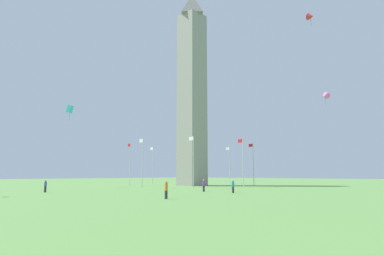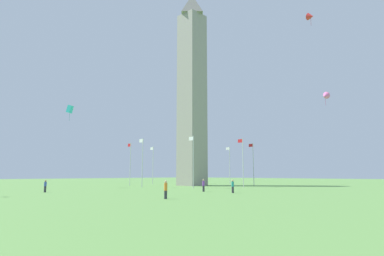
{
  "view_description": "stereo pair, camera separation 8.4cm",
  "coord_description": "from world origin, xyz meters",
  "px_view_note": "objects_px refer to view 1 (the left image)",
  "views": [
    {
      "loc": [
        -47.95,
        49.69,
        2.38
      ],
      "look_at": [
        0.0,
        0.0,
        12.3
      ],
      "focal_mm": 30.18,
      "sensor_mm": 36.0,
      "label": 1
    },
    {
      "loc": [
        -48.01,
        49.63,
        2.38
      ],
      "look_at": [
        0.0,
        0.0,
        12.3
      ],
      "focal_mm": 30.18,
      "sensor_mm": 36.0,
      "label": 2
    }
  ],
  "objects_px": {
    "person_blue_shirt": "(45,186)",
    "person_purple_shirt": "(204,185)",
    "flagpole_e": "(142,160)",
    "flagpole_s": "(243,160)",
    "flagpole_se": "(193,159)",
    "kite_pink_delta": "(325,96)",
    "kite_cyan_box": "(70,109)",
    "kite_red_delta": "(311,17)",
    "flagpole_sw": "(253,162)",
    "person_orange_shirt": "(166,190)",
    "flagpole_w": "(229,164)",
    "obelisk_monument": "(192,86)",
    "flagpole_n": "(153,164)",
    "flagpole_ne": "(130,162)",
    "person_teal_shirt": "(233,186)",
    "flagpole_nw": "(191,164)"
  },
  "relations": [
    {
      "from": "flagpole_ne",
      "to": "person_blue_shirt",
      "type": "bearing_deg",
      "value": 120.02
    },
    {
      "from": "flagpole_se",
      "to": "kite_cyan_box",
      "type": "bearing_deg",
      "value": 37.96
    },
    {
      "from": "flagpole_w",
      "to": "flagpole_sw",
      "type": "bearing_deg",
      "value": 157.5
    },
    {
      "from": "person_blue_shirt",
      "to": "person_teal_shirt",
      "type": "height_order",
      "value": "person_teal_shirt"
    },
    {
      "from": "person_orange_shirt",
      "to": "flagpole_sw",
      "type": "bearing_deg",
      "value": 7.68
    },
    {
      "from": "person_blue_shirt",
      "to": "obelisk_monument",
      "type": "bearing_deg",
      "value": -18.14
    },
    {
      "from": "kite_pink_delta",
      "to": "kite_red_delta",
      "type": "distance_m",
      "value": 17.31
    },
    {
      "from": "flagpole_n",
      "to": "flagpole_e",
      "type": "height_order",
      "value": "same"
    },
    {
      "from": "flagpole_w",
      "to": "kite_pink_delta",
      "type": "xyz_separation_m",
      "value": [
        -28.78,
        12.72,
        9.65
      ]
    },
    {
      "from": "kite_cyan_box",
      "to": "flagpole_e",
      "type": "bearing_deg",
      "value": -130.54
    },
    {
      "from": "flagpole_sw",
      "to": "flagpole_nw",
      "type": "bearing_deg",
      "value": -0.0
    },
    {
      "from": "obelisk_monument",
      "to": "flagpole_s",
      "type": "height_order",
      "value": "obelisk_monument"
    },
    {
      "from": "person_teal_shirt",
      "to": "person_orange_shirt",
      "type": "relative_size",
      "value": 0.95
    },
    {
      "from": "person_blue_shirt",
      "to": "person_teal_shirt",
      "type": "distance_m",
      "value": 24.79
    },
    {
      "from": "flagpole_se",
      "to": "person_orange_shirt",
      "type": "distance_m",
      "value": 24.45
    },
    {
      "from": "flagpole_se",
      "to": "flagpole_s",
      "type": "height_order",
      "value": "same"
    },
    {
      "from": "person_teal_shirt",
      "to": "kite_pink_delta",
      "type": "height_order",
      "value": "kite_pink_delta"
    },
    {
      "from": "person_teal_shirt",
      "to": "flagpole_w",
      "type": "bearing_deg",
      "value": -2.18
    },
    {
      "from": "obelisk_monument",
      "to": "person_teal_shirt",
      "type": "distance_m",
      "value": 34.48
    },
    {
      "from": "flagpole_sw",
      "to": "person_orange_shirt",
      "type": "distance_m",
      "value": 40.66
    },
    {
      "from": "person_blue_shirt",
      "to": "person_orange_shirt",
      "type": "relative_size",
      "value": 0.91
    },
    {
      "from": "person_blue_shirt",
      "to": "person_purple_shirt",
      "type": "distance_m",
      "value": 21.18
    },
    {
      "from": "person_purple_shirt",
      "to": "kite_pink_delta",
      "type": "relative_size",
      "value": 0.76
    },
    {
      "from": "flagpole_se",
      "to": "kite_pink_delta",
      "type": "xyz_separation_m",
      "value": [
        -19.49,
        -9.71,
        9.65
      ]
    },
    {
      "from": "obelisk_monument",
      "to": "person_purple_shirt",
      "type": "bearing_deg",
      "value": 137.88
    },
    {
      "from": "flagpole_ne",
      "to": "flagpole_se",
      "type": "xyz_separation_m",
      "value": [
        -18.58,
        0.0,
        0.0
      ]
    },
    {
      "from": "flagpole_e",
      "to": "kite_pink_delta",
      "type": "distance_m",
      "value": 33.24
    },
    {
      "from": "kite_pink_delta",
      "to": "kite_cyan_box",
      "type": "relative_size",
      "value": 0.76
    },
    {
      "from": "flagpole_n",
      "to": "flagpole_s",
      "type": "distance_m",
      "value": 26.27
    },
    {
      "from": "person_blue_shirt",
      "to": "kite_pink_delta",
      "type": "height_order",
      "value": "kite_pink_delta"
    },
    {
      "from": "flagpole_nw",
      "to": "kite_red_delta",
      "type": "height_order",
      "value": "kite_red_delta"
    },
    {
      "from": "flagpole_e",
      "to": "flagpole_s",
      "type": "bearing_deg",
      "value": -135.0
    },
    {
      "from": "person_purple_shirt",
      "to": "flagpole_se",
      "type": "bearing_deg",
      "value": -13.13
    },
    {
      "from": "flagpole_se",
      "to": "kite_cyan_box",
      "type": "distance_m",
      "value": 24.72
    },
    {
      "from": "person_blue_shirt",
      "to": "kite_red_delta",
      "type": "distance_m",
      "value": 52.28
    },
    {
      "from": "flagpole_w",
      "to": "person_purple_shirt",
      "type": "relative_size",
      "value": 5.34
    },
    {
      "from": "obelisk_monument",
      "to": "person_purple_shirt",
      "type": "distance_m",
      "value": 31.63
    },
    {
      "from": "kite_cyan_box",
      "to": "kite_red_delta",
      "type": "xyz_separation_m",
      "value": [
        -33.98,
        -28.44,
        16.57
      ]
    },
    {
      "from": "flagpole_e",
      "to": "flagpole_n",
      "type": "bearing_deg",
      "value": -45.0
    },
    {
      "from": "flagpole_n",
      "to": "person_blue_shirt",
      "type": "height_order",
      "value": "flagpole_n"
    },
    {
      "from": "person_purple_shirt",
      "to": "obelisk_monument",
      "type": "bearing_deg",
      "value": -16.82
    },
    {
      "from": "person_purple_shirt",
      "to": "kite_cyan_box",
      "type": "relative_size",
      "value": 0.57
    },
    {
      "from": "flagpole_ne",
      "to": "flagpole_se",
      "type": "bearing_deg",
      "value": 180.0
    },
    {
      "from": "flagpole_ne",
      "to": "flagpole_sw",
      "type": "height_order",
      "value": "same"
    },
    {
      "from": "person_teal_shirt",
      "to": "person_orange_shirt",
      "type": "bearing_deg",
      "value": 146.0
    },
    {
      "from": "person_orange_shirt",
      "to": "kite_pink_delta",
      "type": "height_order",
      "value": "kite_pink_delta"
    },
    {
      "from": "flagpole_sw",
      "to": "person_purple_shirt",
      "type": "relative_size",
      "value": 5.34
    },
    {
      "from": "flagpole_sw",
      "to": "flagpole_nw",
      "type": "relative_size",
      "value": 1.0
    },
    {
      "from": "flagpole_sw",
      "to": "flagpole_s",
      "type": "bearing_deg",
      "value": 112.5
    },
    {
      "from": "flagpole_sw",
      "to": "kite_cyan_box",
      "type": "distance_m",
      "value": 38.46
    }
  ]
}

